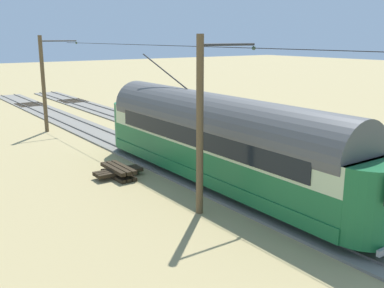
{
  "coord_description": "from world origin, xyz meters",
  "views": [
    {
      "loc": [
        14.68,
        15.37,
        6.82
      ],
      "look_at": [
        2.91,
        -1.22,
        1.88
      ],
      "focal_mm": 41.45,
      "sensor_mm": 36.0,
      "label": 1
    }
  ],
  "objects_px": {
    "spare_tie_stack": "(118,172)",
    "track_end_bumper": "(145,120)",
    "catenary_pole_foreground": "(44,82)",
    "vintage_streetcar": "(216,138)",
    "switch_stand": "(202,126)",
    "catenary_pole_mid_near": "(202,123)"
  },
  "relations": [
    {
      "from": "catenary_pole_mid_near",
      "to": "track_end_bumper",
      "type": "xyz_separation_m",
      "value": [
        -7.06,
        -17.08,
        -3.23
      ]
    },
    {
      "from": "switch_stand",
      "to": "spare_tie_stack",
      "type": "bearing_deg",
      "value": 29.84
    },
    {
      "from": "switch_stand",
      "to": "vintage_streetcar",
      "type": "bearing_deg",
      "value": 57.06
    },
    {
      "from": "switch_stand",
      "to": "catenary_pole_foreground",
      "type": "bearing_deg",
      "value": -42.78
    },
    {
      "from": "catenary_pole_foreground",
      "to": "switch_stand",
      "type": "bearing_deg",
      "value": 137.22
    },
    {
      "from": "spare_tie_stack",
      "to": "catenary_pole_foreground",
      "type": "bearing_deg",
      "value": -92.78
    },
    {
      "from": "vintage_streetcar",
      "to": "switch_stand",
      "type": "distance_m",
      "value": 10.82
    },
    {
      "from": "switch_stand",
      "to": "track_end_bumper",
      "type": "height_order",
      "value": "switch_stand"
    },
    {
      "from": "vintage_streetcar",
      "to": "spare_tie_stack",
      "type": "distance_m",
      "value": 5.36
    },
    {
      "from": "track_end_bumper",
      "to": "switch_stand",
      "type": "bearing_deg",
      "value": 102.98
    },
    {
      "from": "catenary_pole_foreground",
      "to": "track_end_bumper",
      "type": "height_order",
      "value": "catenary_pole_foreground"
    },
    {
      "from": "vintage_streetcar",
      "to": "catenary_pole_foreground",
      "type": "relative_size",
      "value": 2.62
    },
    {
      "from": "catenary_pole_foreground",
      "to": "catenary_pole_mid_near",
      "type": "bearing_deg",
      "value": 90.0
    },
    {
      "from": "spare_tie_stack",
      "to": "track_end_bumper",
      "type": "distance_m",
      "value": 13.4
    },
    {
      "from": "vintage_streetcar",
      "to": "catenary_pole_foreground",
      "type": "bearing_deg",
      "value": -81.26
    },
    {
      "from": "track_end_bumper",
      "to": "spare_tie_stack",
      "type": "bearing_deg",
      "value": 54.99
    },
    {
      "from": "spare_tie_stack",
      "to": "track_end_bumper",
      "type": "height_order",
      "value": "track_end_bumper"
    },
    {
      "from": "track_end_bumper",
      "to": "catenary_pole_foreground",
      "type": "bearing_deg",
      "value": -15.6
    },
    {
      "from": "vintage_streetcar",
      "to": "track_end_bumper",
      "type": "distance_m",
      "value": 15.56
    },
    {
      "from": "catenary_pole_mid_near",
      "to": "spare_tie_stack",
      "type": "xyz_separation_m",
      "value": [
        0.63,
        -6.11,
        -3.36
      ]
    },
    {
      "from": "switch_stand",
      "to": "spare_tie_stack",
      "type": "relative_size",
      "value": 0.51
    },
    {
      "from": "spare_tie_stack",
      "to": "track_end_bumper",
      "type": "relative_size",
      "value": 1.33
    }
  ]
}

